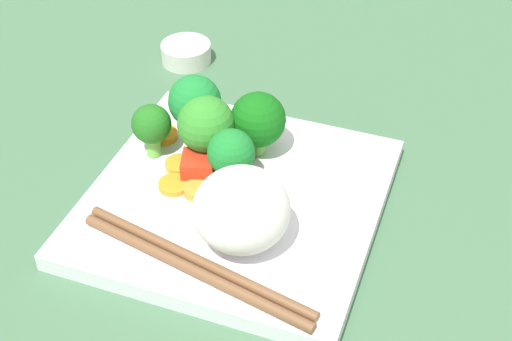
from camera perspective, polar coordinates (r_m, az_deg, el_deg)
name	(u,v)px	position (r cm, az deg, el deg)	size (l,w,h in cm)	color
ground_plane	(236,216)	(63.21, -1.59, -3.59)	(110.00, 110.00, 2.00)	#426B4A
square_plate	(236,201)	(61.98, -1.62, -2.39)	(24.14, 24.14, 1.60)	white
rice_mound	(242,210)	(55.25, -1.15, -3.11)	(7.60, 7.55, 6.49)	white
broccoli_floret_0	(206,125)	(62.79, -3.97, 3.57)	(5.04, 5.04, 6.53)	#5E9347
broccoli_floret_1	(195,103)	(64.51, -4.86, 5.30)	(4.75, 4.75, 6.99)	#65A842
broccoli_floret_2	(152,126)	(64.61, -8.24, 3.53)	(3.58, 3.58, 4.97)	#64B243
broccoli_floret_3	(259,121)	(63.67, 0.25, 3.96)	(4.98, 4.98, 6.12)	#62AE45
broccoli_floret_4	(231,154)	(60.73, -1.96, 1.33)	(4.07, 4.07, 5.35)	#70AE48
carrot_slice_0	(174,185)	(62.26, -6.50, -1.13)	(2.67, 2.67, 0.53)	orange
carrot_slice_1	(179,165)	(64.27, -6.08, 0.47)	(2.54, 2.54, 0.54)	orange
carrot_slice_2	(164,135)	(67.74, -7.27, 2.82)	(2.53, 2.53, 0.67)	orange
carrot_slice_3	(231,148)	(65.62, -1.99, 1.79)	(2.44, 2.44, 0.75)	orange
carrot_slice_4	(196,190)	(61.40, -4.78, -1.56)	(2.17, 2.17, 0.74)	orange
pepper_chunk_0	(198,166)	(62.75, -4.59, 0.33)	(2.83, 2.77, 2.06)	red
pepper_chunk_1	(232,159)	(63.73, -1.93, 0.88)	(2.11, 2.10, 1.52)	red
chicken_piece_0	(211,124)	(67.87, -3.59, 3.71)	(2.74, 2.43, 1.67)	tan
chicken_piece_1	(232,128)	(66.91, -1.87, 3.40)	(3.29, 2.67, 2.11)	tan
chopstick_pair	(193,265)	(55.32, -5.03, -7.40)	(20.55, 6.66, 0.86)	brown
sauce_cup	(186,53)	(81.33, -5.54, 9.23)	(5.49, 5.49, 2.13)	silver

